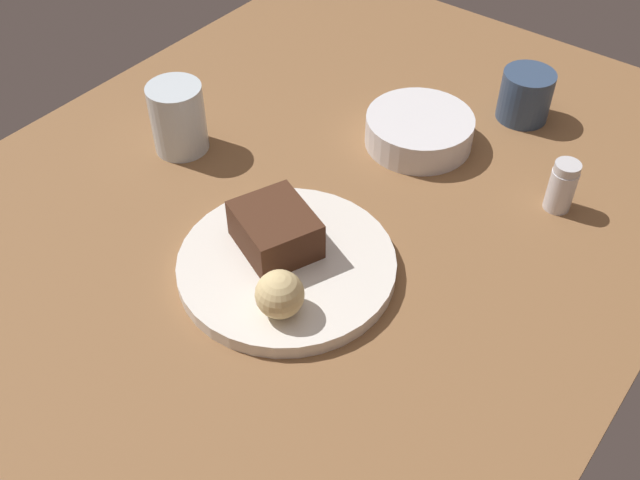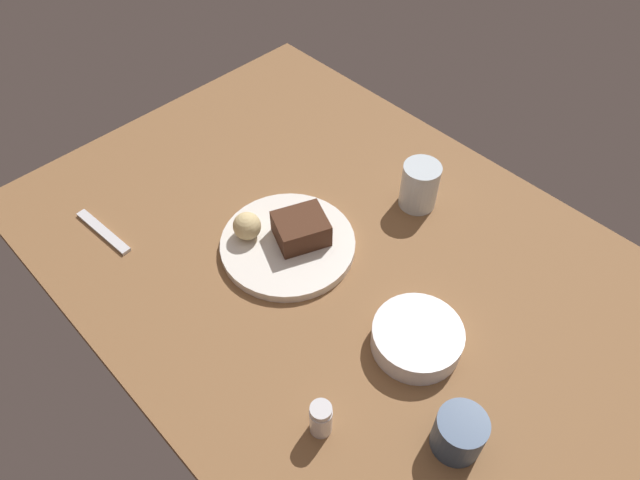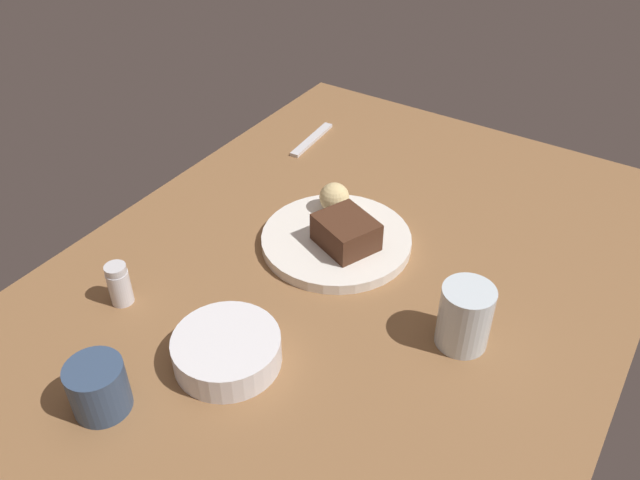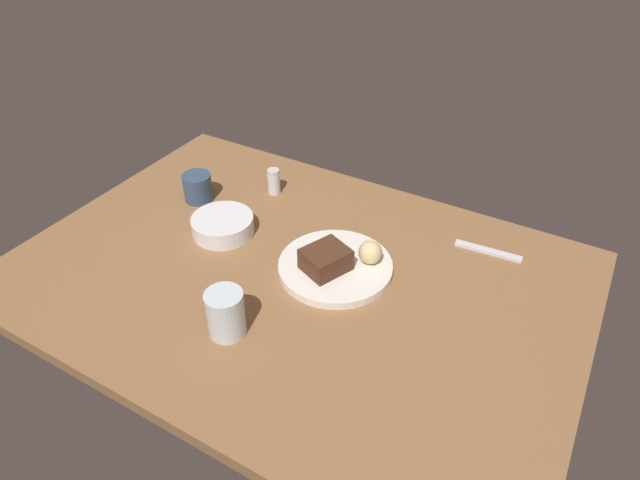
{
  "view_description": "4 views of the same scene",
  "coord_description": "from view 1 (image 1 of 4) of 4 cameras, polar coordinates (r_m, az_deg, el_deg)",
  "views": [
    {
      "loc": [
        -50.24,
        -42.96,
        64.04
      ],
      "look_at": [
        -4.23,
        -7.42,
        6.86
      ],
      "focal_mm": 41.08,
      "sensor_mm": 36.0,
      "label": 1
    },
    {
      "loc": [
        45.78,
        -48.31,
        85.01
      ],
      "look_at": [
        -2.28,
        -1.78,
        6.75
      ],
      "focal_mm": 32.34,
      "sensor_mm": 36.0,
      "label": 2
    },
    {
      "loc": [
        64.89,
        38.36,
        69.49
      ],
      "look_at": [
        -1.46,
        -4.49,
        8.04
      ],
      "focal_mm": 36.21,
      "sensor_mm": 36.0,
      "label": 3
    },
    {
      "loc": [
        -49.97,
        75.76,
        80.85
      ],
      "look_at": [
        -2.68,
        -6.57,
        8.44
      ],
      "focal_mm": 30.94,
      "sensor_mm": 36.0,
      "label": 4
    }
  ],
  "objects": [
    {
      "name": "dessert_plate",
      "position": [
        0.83,
        -2.6,
        -1.97
      ],
      "size": [
        24.82,
        24.82,
        1.8
      ],
      "primitive_type": "cylinder",
      "color": "white",
      "rests_on": "dining_table"
    },
    {
      "name": "water_glass",
      "position": [
        1.0,
        -11.0,
        9.31
      ],
      "size": [
        7.29,
        7.29,
        9.53
      ],
      "primitive_type": "cylinder",
      "color": "silver",
      "rests_on": "dining_table"
    },
    {
      "name": "coffee_cup",
      "position": [
        1.08,
        15.71,
        10.78
      ],
      "size": [
        7.27,
        7.27,
        7.14
      ],
      "primitive_type": "cylinder",
      "color": "#334766",
      "rests_on": "dining_table"
    },
    {
      "name": "bread_roll",
      "position": [
        0.75,
        -3.16,
        -4.25
      ],
      "size": [
        5.17,
        5.17,
        5.17
      ],
      "primitive_type": "sphere",
      "color": "#DBC184",
      "rests_on": "dessert_plate"
    },
    {
      "name": "salt_shaker",
      "position": [
        0.94,
        18.33,
        4.0
      ],
      "size": [
        3.33,
        3.33,
        6.79
      ],
      "color": "silver",
      "rests_on": "dining_table"
    },
    {
      "name": "chocolate_cake_slice",
      "position": [
        0.82,
        -3.51,
        0.81
      ],
      "size": [
        10.78,
        11.47,
        4.87
      ],
      "primitive_type": "cube",
      "rotation": [
        0.0,
        0.0,
        4.32
      ],
      "color": "#472819",
      "rests_on": "dessert_plate"
    },
    {
      "name": "side_bowl",
      "position": [
        1.01,
        7.72,
        8.47
      ],
      "size": [
        14.59,
        14.59,
        4.22
      ],
      "primitive_type": "cylinder",
      "color": "silver",
      "rests_on": "dining_table"
    },
    {
      "name": "dining_table",
      "position": [
        0.91,
        -2.07,
        1.08
      ],
      "size": [
        120.0,
        84.0,
        3.0
      ],
      "primitive_type": "cube",
      "color": "brown",
      "rests_on": "ground"
    }
  ]
}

